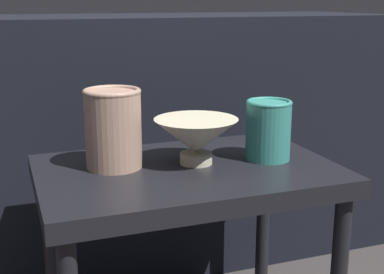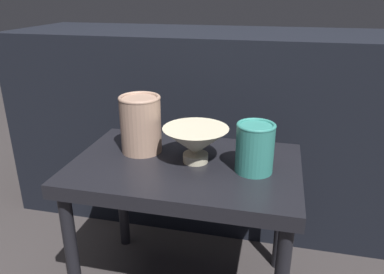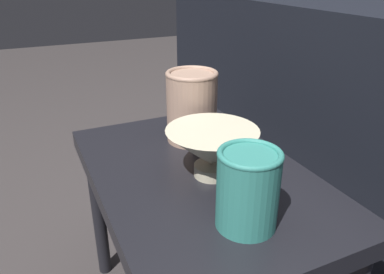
{
  "view_description": "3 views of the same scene",
  "coord_description": "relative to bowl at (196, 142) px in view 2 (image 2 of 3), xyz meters",
  "views": [
    {
      "loc": [
        -0.37,
        -1.04,
        0.8
      ],
      "look_at": [
        0.02,
        0.02,
        0.51
      ],
      "focal_mm": 50.0,
      "sensor_mm": 36.0,
      "label": 1
    },
    {
      "loc": [
        0.24,
        -0.92,
        0.9
      ],
      "look_at": [
        0.02,
        0.0,
        0.53
      ],
      "focal_mm": 35.0,
      "sensor_mm": 36.0,
      "label": 2
    },
    {
      "loc": [
        0.61,
        -0.3,
        0.84
      ],
      "look_at": [
        -0.01,
        -0.01,
        0.52
      ],
      "focal_mm": 35.0,
      "sensor_mm": 36.0,
      "label": 3
    }
  ],
  "objects": [
    {
      "name": "couch_backdrop",
      "position": [
        -0.03,
        0.53,
        -0.13
      ],
      "size": [
        1.63,
        0.5,
        0.75
      ],
      "color": "black",
      "rests_on": "ground_plane"
    },
    {
      "name": "table",
      "position": [
        -0.03,
        -0.01,
        -0.12
      ],
      "size": [
        0.64,
        0.42,
        0.45
      ],
      "color": "black",
      "rests_on": "ground_plane"
    },
    {
      "name": "vase_textured_left",
      "position": [
        -0.17,
        0.04,
        0.03
      ],
      "size": [
        0.12,
        0.12,
        0.17
      ],
      "color": "tan",
      "rests_on": "table"
    },
    {
      "name": "bowl",
      "position": [
        0.0,
        0.0,
        0.0
      ],
      "size": [
        0.18,
        0.18,
        0.1
      ],
      "color": "beige",
      "rests_on": "table"
    },
    {
      "name": "vase_colorful_right",
      "position": [
        0.16,
        -0.02,
        0.01
      ],
      "size": [
        0.1,
        0.1,
        0.13
      ],
      "color": "teal",
      "rests_on": "table"
    }
  ]
}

